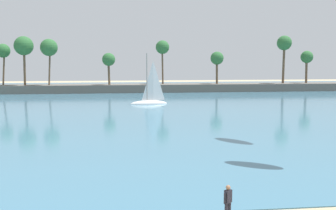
# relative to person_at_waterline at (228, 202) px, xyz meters

# --- Properties ---
(sea) EXTENTS (220.00, 111.06, 0.06)m
(sea) POSITION_rel_person_at_waterline_xyz_m (-3.52, 56.55, -0.86)
(sea) COLOR teal
(sea) RESTS_ON ground
(palm_headland) EXTENTS (115.34, 6.44, 12.90)m
(palm_headland) POSITION_rel_person_at_waterline_xyz_m (-8.16, 72.07, 2.44)
(palm_headland) COLOR #605B54
(palm_headland) RESTS_ON ground
(person_at_waterline) EXTENTS (0.46, 0.36, 1.67)m
(person_at_waterline) POSITION_rel_person_at_waterline_xyz_m (0.00, 0.00, 0.00)
(person_at_waterline) COLOR #23232D
(person_at_waterline) RESTS_ON ground
(sailboat_toward_headland) EXTENTS (6.26, 2.53, 8.82)m
(sailboat_toward_headland) POSITION_rel_person_at_waterline_xyz_m (-0.01, 47.36, -0.04)
(sailboat_toward_headland) COLOR white
(sailboat_toward_headland) RESTS_ON sea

